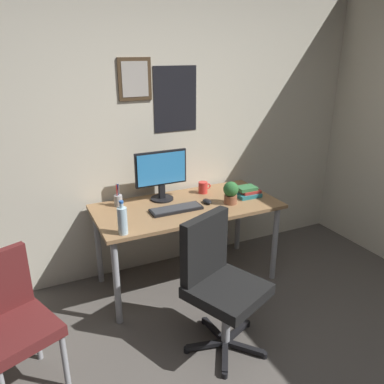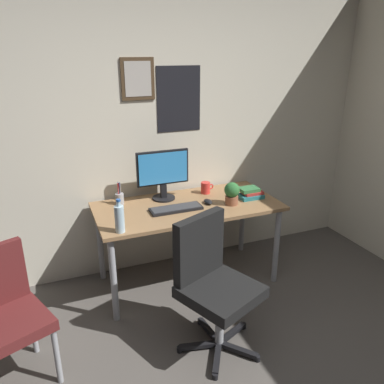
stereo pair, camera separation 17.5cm
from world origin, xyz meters
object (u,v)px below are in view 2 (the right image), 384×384
Objects in this scene: keyboard at (176,209)px; coffee_mug_near at (206,188)px; book_stack_left at (250,193)px; office_chair at (212,279)px; side_chair at (4,310)px; pen_cup at (120,198)px; potted_plant at (232,193)px; water_bottle at (120,218)px; monitor at (163,173)px; computer_mouse at (208,202)px.

coffee_mug_near is (0.38, 0.27, 0.04)m from keyboard.
office_chair is at bearing -133.41° from book_stack_left.
side_chair is at bearing -154.16° from coffee_mug_near.
side_chair is 1.26m from pen_cup.
pen_cup is 1.14m from book_stack_left.
potted_plant is 0.93× the size of book_stack_left.
side_chair is 2.03× the size of keyboard.
water_bottle is 2.07× the size of coffee_mug_near.
potted_plant is at bearing -21.92° from pen_cup.
computer_mouse is at bearing -38.73° from monitor.
side_chair reaches higher than coffee_mug_near.
monitor reaches higher than office_chair.
monitor is 2.30× the size of pen_cup.
office_chair is at bearing -111.99° from computer_mouse.
keyboard is 1.70× the size of water_bottle.
keyboard is 0.47m from coffee_mug_near.
book_stack_left is (0.32, -0.25, -0.01)m from coffee_mug_near.
water_bottle is at bearing -168.43° from book_stack_left.
coffee_mug_near is (1.68, 0.81, 0.29)m from side_chair.
keyboard is (0.02, -0.28, -0.23)m from monitor.
office_chair is 0.77m from keyboard.
monitor reaches higher than book_stack_left.
keyboard is 0.71m from book_stack_left.
potted_plant is at bearing -25.25° from computer_mouse.
keyboard is 0.49m from potted_plant.
office_chair is 1.30m from side_chair.
potted_plant is (0.99, 0.17, -0.00)m from water_bottle.
potted_plant is at bearing -73.77° from coffee_mug_near.
pen_cup is (-0.40, 0.30, 0.04)m from keyboard.
office_chair reaches higher than book_stack_left.
side_chair reaches higher than computer_mouse.
computer_mouse is at bearing 154.75° from potted_plant.
computer_mouse is 0.85m from water_bottle.
side_chair is 0.92m from water_bottle.
coffee_mug_near is at bearing -1.95° from pen_cup.
side_chair is at bearing -158.19° from water_bottle.
monitor is 0.62m from potted_plant.
monitor is 0.36m from keyboard.
keyboard is 0.56m from water_bottle.
pen_cup reaches higher than potted_plant.
computer_mouse is 0.56× the size of potted_plant.
keyboard is 0.50m from pen_cup.
keyboard is at bearing -174.56° from computer_mouse.
keyboard is at bearing 24.11° from water_bottle.
office_chair is 4.75× the size of pen_cup.
office_chair is 2.07× the size of monitor.
computer_mouse is at bearing 179.06° from book_stack_left.
monitor reaches higher than water_bottle.
potted_plant is (1.78, 0.49, 0.34)m from side_chair.
coffee_mug_near is (0.08, 0.24, 0.03)m from computer_mouse.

